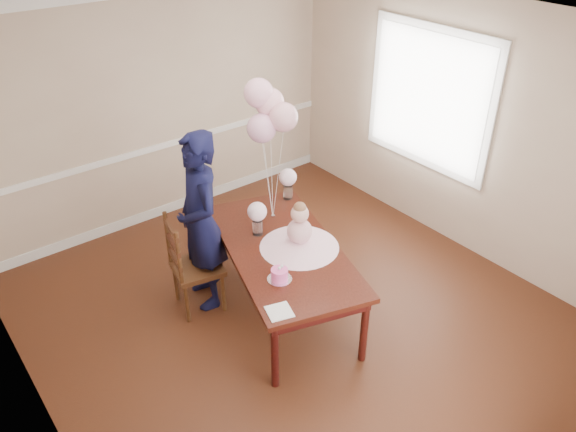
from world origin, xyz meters
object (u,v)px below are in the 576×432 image
at_px(dining_table_top, 283,249).
at_px(birthday_cake, 279,274).
at_px(dining_chair_seat, 197,268).
at_px(woman, 201,222).

relative_size(dining_table_top, birthday_cake, 13.33).
height_order(dining_chair_seat, woman, woman).
bearing_deg(dining_table_top, birthday_cake, -113.96).
relative_size(dining_table_top, dining_chair_seat, 4.36).
bearing_deg(dining_table_top, woman, 147.43).
bearing_deg(birthday_cake, dining_chair_seat, 108.69).
relative_size(birthday_cake, woman, 0.08).
bearing_deg(dining_table_top, dining_chair_seat, 155.61).
distance_m(birthday_cake, dining_chair_seat, 1.00).
distance_m(birthday_cake, woman, 0.97).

